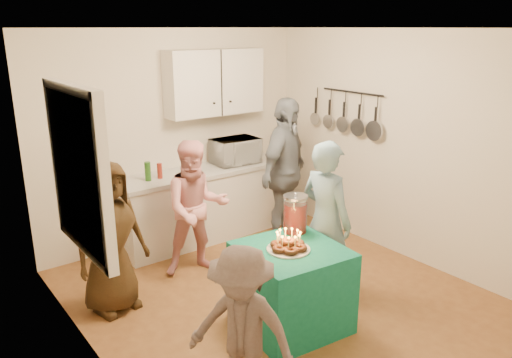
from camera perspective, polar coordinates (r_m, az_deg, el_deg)
floor at (r=5.20m, az=2.40°, el=-13.12°), size 4.00×4.00×0.00m
ceiling at (r=4.50m, az=2.83°, el=16.86°), size 4.00×4.00×0.00m
back_wall at (r=6.30m, az=-9.17°, el=4.80°), size 3.60×3.60×0.00m
left_wall at (r=3.84m, az=-18.52°, el=-3.84°), size 4.00×4.00×0.00m
right_wall at (r=5.97m, az=16.01°, el=3.66°), size 4.00×4.00×0.00m
window_night at (r=4.05m, az=-19.87°, el=0.80°), size 0.04×1.00×1.20m
counter at (r=6.39m, az=-5.94°, el=-3.04°), size 2.20×0.58×0.86m
countertop at (r=6.25m, az=-6.07°, el=0.88°), size 2.24×0.62×0.05m
upper_cabinet at (r=6.32m, az=-4.74°, el=10.96°), size 1.30×0.30×0.80m
pot_rack at (r=6.28m, az=10.68°, el=7.47°), size 0.12×1.00×0.60m
microwave at (r=6.46m, az=-2.37°, el=3.22°), size 0.60×0.41×0.32m
party_table at (r=4.57m, az=4.03°, el=-12.22°), size 0.94×0.94×0.76m
donut_cake at (r=4.33m, az=3.75°, el=-7.01°), size 0.38×0.38×0.18m
punch_jar at (r=4.68m, az=4.50°, el=-4.10°), size 0.22×0.22×0.34m
man_birthday at (r=4.92m, az=7.97°, el=-4.75°), size 0.42×0.61×1.60m
woman_back_left at (r=4.85m, az=-16.39°, el=-6.43°), size 0.79×0.59×1.47m
woman_back_center at (r=5.40m, az=-6.80°, el=-3.35°), size 0.86×0.76×1.48m
woman_back_right at (r=6.06m, az=3.30°, el=0.71°), size 1.16×0.86×1.82m
child_near_left at (r=3.55m, az=-1.62°, el=-17.00°), size 0.79×0.93×1.25m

